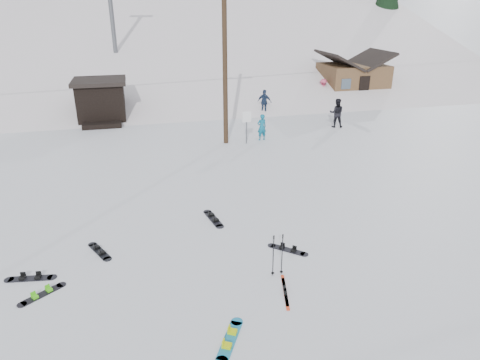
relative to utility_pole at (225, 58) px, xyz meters
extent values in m
plane|color=silver|center=(-2.00, -14.00, -4.68)|extent=(200.00, 200.00, 0.00)
cube|color=white|center=(-2.00, 41.00, -16.68)|extent=(60.00, 85.24, 65.97)
cube|color=silver|center=(36.00, 36.00, -15.68)|extent=(45.66, 93.98, 54.59)
cylinder|color=#3A2819|center=(0.00, 0.00, -0.18)|extent=(0.26, 0.26, 9.00)
cylinder|color=#595B60|center=(1.10, -0.40, -3.78)|extent=(0.07, 0.07, 1.80)
cube|color=white|center=(1.10, -0.44, -3.13)|extent=(0.50, 0.04, 0.60)
cube|color=black|center=(-7.00, 7.00, -3.43)|extent=(3.00, 3.00, 2.50)
cube|color=black|center=(-7.00, 7.00, -2.06)|extent=(3.40, 3.40, 0.25)
cube|color=black|center=(-7.00, 5.20, -4.53)|extent=(2.40, 1.20, 0.30)
cylinder|color=#595B60|center=(-6.00, 16.00, 2.57)|extent=(0.36, 0.36, 8.00)
cube|color=brown|center=(13.00, 10.00, -3.33)|extent=(5.00, 4.00, 2.70)
cube|color=black|center=(11.65, 10.00, -1.63)|extent=(2.69, 4.40, 1.43)
cube|color=black|center=(14.35, 10.00, -1.63)|extent=(2.69, 4.40, 1.43)
cube|color=black|center=(13.00, 7.98, -3.58)|extent=(0.90, 0.06, 1.90)
cube|color=#1C8ABB|center=(-3.20, -15.15, -4.67)|extent=(0.89, 1.29, 0.03)
cylinder|color=#1C8ABB|center=(-2.89, -14.58, -4.67)|extent=(0.30, 0.30, 0.03)
cube|color=#C2D00A|center=(-3.09, -14.94, -4.61)|extent=(0.26, 0.24, 0.09)
cube|color=#C2D00A|center=(-3.32, -15.35, -4.61)|extent=(0.26, 0.24, 0.09)
cube|color=red|center=(-1.33, -13.79, -4.67)|extent=(0.42, 1.39, 0.02)
cube|color=black|center=(-1.33, -13.79, -4.63)|extent=(0.13, 0.26, 0.06)
cube|color=red|center=(-1.29, -13.65, -4.67)|extent=(0.42, 1.39, 0.02)
cube|color=black|center=(-1.29, -13.65, -4.63)|extent=(0.13, 0.26, 0.06)
cylinder|color=black|center=(-1.40, -12.87, -4.04)|extent=(0.03, 0.03, 1.28)
cylinder|color=black|center=(-1.40, -12.87, -4.62)|extent=(0.10, 0.10, 0.01)
cylinder|color=black|center=(-1.40, -12.87, -3.42)|extent=(0.04, 0.04, 0.12)
cylinder|color=black|center=(-1.13, -12.87, -4.04)|extent=(0.03, 0.03, 1.28)
cylinder|color=black|center=(-1.13, -12.87, -4.62)|extent=(0.10, 0.10, 0.01)
cylinder|color=black|center=(-1.13, -12.87, -3.42)|extent=(0.04, 0.04, 0.12)
cube|color=black|center=(-8.26, -11.36, -4.67)|extent=(1.23, 0.45, 0.02)
cylinder|color=black|center=(-7.66, -11.45, -4.67)|extent=(0.28, 0.28, 0.02)
cylinder|color=black|center=(-8.85, -11.28, -4.67)|extent=(0.28, 0.28, 0.02)
cube|color=black|center=(-8.04, -11.40, -4.62)|extent=(0.17, 0.22, 0.08)
cube|color=black|center=(-8.47, -11.33, -4.62)|extent=(0.17, 0.22, 0.08)
cube|color=black|center=(-6.39, -10.33, -4.67)|extent=(0.76, 1.15, 0.02)
cylinder|color=black|center=(-6.65, -9.81, -4.67)|extent=(0.27, 0.27, 0.02)
cylinder|color=black|center=(-6.13, -10.85, -4.67)|extent=(0.27, 0.27, 0.02)
cube|color=black|center=(-6.49, -10.14, -4.62)|extent=(0.23, 0.21, 0.08)
cube|color=black|center=(-6.30, -10.52, -4.62)|extent=(0.23, 0.21, 0.08)
cube|color=black|center=(-7.80, -12.23, -4.67)|extent=(1.05, 0.87, 0.02)
cylinder|color=black|center=(-7.35, -11.90, -4.67)|extent=(0.26, 0.26, 0.02)
cylinder|color=black|center=(-8.25, -12.56, -4.67)|extent=(0.26, 0.26, 0.02)
cube|color=#4DCC18|center=(-7.64, -12.11, -4.62)|extent=(0.22, 0.23, 0.07)
cube|color=#4DCC18|center=(-7.96, -12.35, -4.62)|extent=(0.22, 0.23, 0.07)
cube|color=black|center=(-0.50, -11.70, -4.67)|extent=(1.02, 0.95, 0.02)
cylinder|color=black|center=(-0.08, -12.08, -4.67)|extent=(0.26, 0.26, 0.02)
cylinder|color=black|center=(-0.92, -11.32, -4.67)|extent=(0.26, 0.26, 0.02)
cube|color=black|center=(-0.35, -11.83, -4.62)|extent=(0.23, 0.23, 0.07)
cube|color=black|center=(-0.66, -11.56, -4.62)|extent=(0.23, 0.23, 0.07)
cube|color=black|center=(-2.43, -9.01, -4.67)|extent=(0.52, 1.31, 0.03)
cylinder|color=black|center=(-2.55, -8.38, -4.67)|extent=(0.29, 0.29, 0.03)
cylinder|color=black|center=(-2.32, -9.64, -4.67)|extent=(0.29, 0.29, 0.03)
cube|color=black|center=(-2.48, -8.78, -4.61)|extent=(0.24, 0.19, 0.08)
cube|color=black|center=(-2.39, -9.24, -4.61)|extent=(0.24, 0.19, 0.08)
imported|color=#0C6280|center=(2.13, 0.03, -3.92)|extent=(0.61, 0.45, 1.53)
imported|color=black|center=(7.54, 1.57, -3.76)|extent=(1.08, 0.96, 1.83)
imported|color=#CD486B|center=(9.97, 9.05, -3.79)|extent=(1.29, 0.98, 1.77)
imported|color=#1C2C48|center=(4.11, 5.98, -3.81)|extent=(1.09, 0.92, 1.74)
camera|label=1|loc=(-4.87, -22.84, 2.70)|focal=32.00mm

